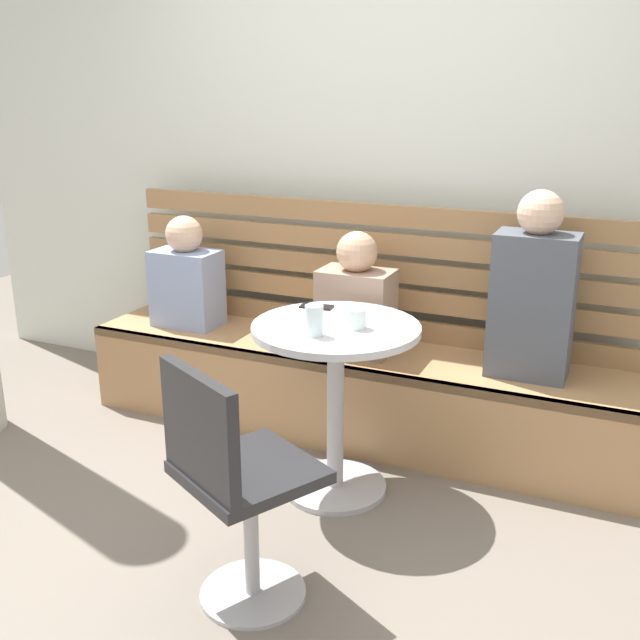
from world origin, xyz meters
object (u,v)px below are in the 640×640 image
Objects in this scene: cafe_table at (336,376)px; person_child_left at (186,278)px; cup_glass_short at (356,319)px; booth_bench at (352,390)px; cup_glass_tall at (314,321)px; white_chair at (232,479)px; person_child_middle at (356,300)px; phone_on_table at (317,306)px; person_adult at (533,294)px.

person_child_left is (-1.07, 0.53, 0.17)m from cafe_table.
cafe_table is 9.25× the size of cup_glass_short.
cup_glass_tall reaches higher than booth_bench.
white_chair is (-0.01, -0.81, -0.05)m from cafe_table.
phone_on_table is (-0.06, -0.32, 0.05)m from person_child_middle.
person_adult is at bearing 38.99° from cafe_table.
person_child_left is (-1.06, 1.34, 0.23)m from white_chair.
cup_glass_short is (0.10, 0.80, 0.32)m from white_chair.
booth_bench is 1.01m from person_adult.
phone_on_table is (-0.03, -0.35, 0.52)m from booth_bench.
person_child_middle is at bearing -47.07° from booth_bench.
cafe_table is 1.21m from person_child_left.
person_child_middle is 7.23× the size of cup_glass_short.
white_chair is 7.08× the size of cup_glass_tall.
person_child_middle is 0.68m from cup_glass_tall.
white_chair is 1.47× the size of person_child_middle.
booth_bench is 3.18× the size of white_chair.
cup_glass_tall is 0.86× the size of phone_on_table.
booth_bench is 3.65× the size of cafe_table.
cup_glass_short reaches higher than phone_on_table.
cup_glass_short is at bearing -68.60° from person_child_middle.
cafe_table is 0.92× the size of person_adult.
cup_glass_tall is (1.05, -0.69, 0.11)m from person_child_left.
person_adult is (0.68, 0.55, 0.29)m from cafe_table.
cafe_table is 5.29× the size of phone_on_table.
person_child_middle is (0.03, -0.03, 0.47)m from booth_bench.
phone_on_table is (-0.16, 1.00, 0.28)m from white_chair.
phone_on_table is (-0.15, 0.34, -0.06)m from cup_glass_tall.
person_adult is 1.40× the size of person_child_middle.
booth_bench is 1.04m from person_child_left.
booth_bench is 3.35× the size of person_adult.
cup_glass_short is (0.23, -0.55, 0.56)m from booth_bench.
cup_glass_short is at bearing -136.66° from person_adult.
person_child_middle reaches higher than booth_bench.
booth_bench is 33.75× the size of cup_glass_short.
phone_on_table is at bearing -21.01° from person_child_left.
booth_bench is 22.50× the size of cup_glass_tall.
person_adult reaches higher than person_child_middle.
person_adult is 1.39× the size of person_child_left.
white_chair is 1.05m from phone_on_table.
person_child_left is 1.26m from cup_glass_tall.
cup_glass_short is (1.16, -0.54, 0.09)m from person_child_left.
cafe_table is 0.28m from cup_glass_short.
person_adult reaches higher than phone_on_table.
person_child_left reaches higher than white_chair.
cafe_table is 0.87× the size of white_chair.
cafe_table is 0.55m from person_child_middle.
person_child_middle is (-0.10, 1.32, 0.23)m from white_chair.
cup_glass_tall is at bearing -99.09° from cafe_table.
cafe_table is 0.92m from person_adult.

